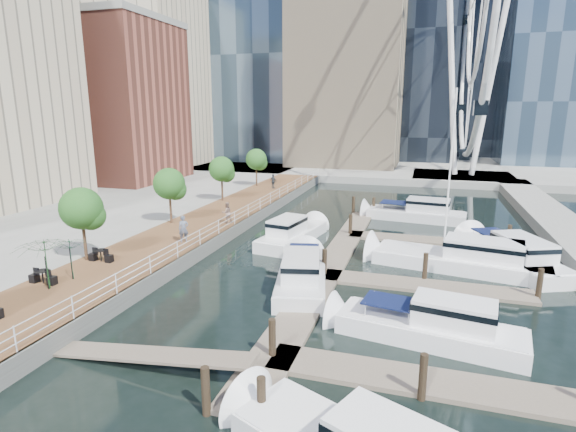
# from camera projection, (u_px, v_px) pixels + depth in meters

# --- Properties ---
(ground) EXTENTS (520.00, 520.00, 0.00)m
(ground) POSITION_uv_depth(u_px,v_px,m) (227.00, 328.00, 21.49)
(ground) COLOR black
(ground) RESTS_ON ground
(boardwalk) EXTENTS (6.00, 60.00, 1.00)m
(boardwalk) POSITION_uv_depth(u_px,v_px,m) (203.00, 228.00, 37.90)
(boardwalk) COLOR brown
(boardwalk) RESTS_ON ground
(seawall) EXTENTS (0.25, 60.00, 1.00)m
(seawall) POSITION_uv_depth(u_px,v_px,m) (236.00, 230.00, 37.05)
(seawall) COLOR #595954
(seawall) RESTS_ON ground
(land_far) EXTENTS (200.00, 114.00, 1.00)m
(land_far) POSITION_uv_depth(u_px,v_px,m) (391.00, 149.00, 116.36)
(land_far) COLOR gray
(land_far) RESTS_ON ground
(breakwater) EXTENTS (4.00, 60.00, 1.00)m
(breakwater) POSITION_uv_depth(u_px,v_px,m) (576.00, 240.00, 34.32)
(breakwater) COLOR gray
(breakwater) RESTS_ON ground
(pier) EXTENTS (14.00, 12.00, 1.00)m
(pier) POSITION_uv_depth(u_px,v_px,m) (462.00, 178.00, 65.82)
(pier) COLOR gray
(pier) RESTS_ON ground
(railing) EXTENTS (0.10, 60.00, 1.05)m
(railing) POSITION_uv_depth(u_px,v_px,m) (235.00, 218.00, 36.84)
(railing) COLOR white
(railing) RESTS_ON boardwalk
(floating_docks) EXTENTS (16.00, 34.00, 2.60)m
(floating_docks) POSITION_uv_depth(u_px,v_px,m) (408.00, 267.00, 28.41)
(floating_docks) COLOR #6D6051
(floating_docks) RESTS_ON ground
(midrise_condos) EXTENTS (19.00, 67.00, 28.00)m
(midrise_condos) POSITION_uv_depth(u_px,v_px,m) (58.00, 82.00, 52.94)
(midrise_condos) COLOR #BCAD8E
(midrise_condos) RESTS_ON ground
(street_trees) EXTENTS (2.60, 42.60, 4.60)m
(street_trees) POSITION_uv_depth(u_px,v_px,m) (169.00, 184.00, 36.78)
(street_trees) COLOR #3F2B1C
(street_trees) RESTS_ON ground
(cafe_tables) EXTENTS (2.50, 13.70, 0.74)m
(cafe_tables) POSITION_uv_depth(u_px,v_px,m) (17.00, 292.00, 22.27)
(cafe_tables) COLOR black
(cafe_tables) RESTS_ON ground
(yacht_foreground) EXTENTS (9.21, 3.75, 2.15)m
(yacht_foreground) POSITION_uv_depth(u_px,v_px,m) (428.00, 340.00, 20.28)
(yacht_foreground) COLOR white
(yacht_foreground) RESTS_ON ground
(pedestrian_near) EXTENTS (0.84, 0.76, 1.92)m
(pedestrian_near) POSITION_uv_depth(u_px,v_px,m) (184.00, 229.00, 31.82)
(pedestrian_near) COLOR #51596C
(pedestrian_near) RESTS_ON boardwalk
(pedestrian_mid) EXTENTS (1.09, 1.09, 1.78)m
(pedestrian_mid) POSITION_uv_depth(u_px,v_px,m) (227.00, 213.00, 37.23)
(pedestrian_mid) COLOR #886A5E
(pedestrian_mid) RESTS_ON boardwalk
(pedestrian_far) EXTENTS (1.09, 0.79, 1.72)m
(pedestrian_far) POSITION_uv_depth(u_px,v_px,m) (273.00, 181.00, 54.01)
(pedestrian_far) COLOR #2E3439
(pedestrian_far) RESTS_ON boardwalk
(moored_yachts) EXTENTS (21.06, 37.33, 11.50)m
(moored_yachts) POSITION_uv_depth(u_px,v_px,m) (431.00, 267.00, 29.74)
(moored_yachts) COLOR white
(moored_yachts) RESTS_ON ground
(cafe_seating) EXTENTS (4.76, 9.11, 2.73)m
(cafe_seating) POSITION_uv_depth(u_px,v_px,m) (33.00, 270.00, 22.84)
(cafe_seating) COLOR #103B1A
(cafe_seating) RESTS_ON ground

